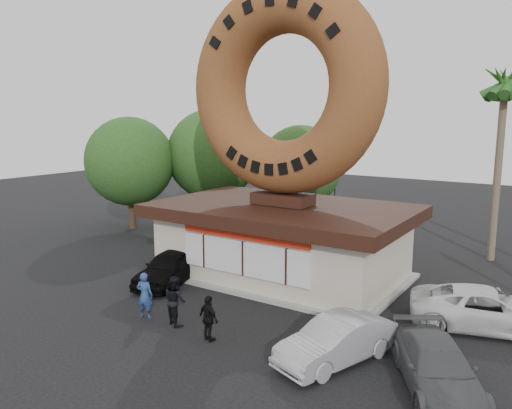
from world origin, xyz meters
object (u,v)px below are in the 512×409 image
Objects in this scene: giant_donut at (284,88)px; car_white at (488,309)px; donut_shop at (282,238)px; car_black at (169,267)px; person_center at (175,300)px; person_right at (209,318)px; person_left at (145,295)px; car_grey at (437,367)px; car_silver at (336,341)px; street_lamp at (339,160)px.

car_white is at bearing -7.35° from giant_donut.
car_black is at bearing -134.33° from donut_shop.
person_center is at bearing -93.03° from donut_shop.
person_right is at bearing 113.35° from car_white.
car_black is (-1.87, 3.25, -0.13)m from person_left.
donut_shop reaches higher than person_left.
car_grey is at bearing -24.60° from car_black.
giant_donut is 10.04m from person_center.
person_left is 0.40× the size of car_black.
giant_donut is 2.17× the size of car_black.
car_silver is at bearing 130.48° from car_white.
giant_donut is 12.84m from car_grey.
person_center is 10.70m from car_white.
car_black is at bearing -96.97° from street_lamp.
street_lamp reaches higher than car_grey.
car_white reaches higher than car_grey.
person_left is at bearing 10.80° from person_right.
donut_shop is 2.58× the size of car_grey.
giant_donut is 11.69m from car_white.
person_center is (-0.35, -6.67, -0.90)m from donut_shop.
person_left is 0.97× the size of person_center.
street_lamp is 14.23m from car_black.
street_lamp reaches higher than car_silver.
donut_shop is 6.66× the size of person_left.
person_center is 5.84m from car_silver.
donut_shop is at bearing -74.28° from person_center.
street_lamp is 1.85× the size of car_grey.
car_silver is (5.46, -6.09, -1.11)m from donut_shop.
giant_donut reaches higher than car_black.
person_center reaches higher than car_white.
street_lamp is at bearing 100.51° from giant_donut.
car_grey is at bearing -35.79° from donut_shop.
donut_shop is 10.54m from street_lamp.
giant_donut is at bearing -79.49° from street_lamp.
car_grey is at bearing -57.57° from street_lamp.
giant_donut reaches higher than car_grey.
person_center is at bearing 170.42° from person_left.
giant_donut is 5.26× the size of person_center.
giant_donut is at bearing -63.71° from person_right.
car_black is (-3.17, 3.07, -0.15)m from person_center.
street_lamp is at bearing 69.87° from car_black.
car_black is 12.56m from car_white.
giant_donut is 5.40× the size of person_left.
car_silver is (7.11, 0.77, -0.18)m from person_left.
car_black is at bearing -176.10° from car_silver.
person_left reaches higher than car_grey.
car_black is at bearing -77.71° from person_left.
car_black is 1.05× the size of car_silver.
person_right is at bearing -79.03° from street_lamp.
donut_shop reaches higher than car_white.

